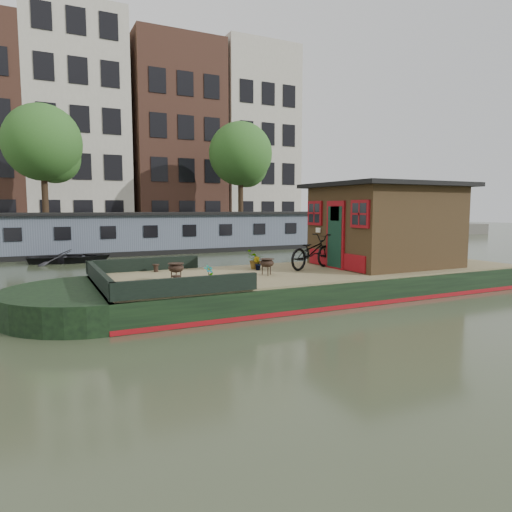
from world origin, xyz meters
name	(u,v)px	position (x,y,z in m)	size (l,w,h in m)	color
ground	(322,293)	(0.00, 0.00, 0.00)	(120.00, 120.00, 0.00)	#343F28
houseboat_hull	(280,286)	(-1.33, 0.00, 0.27)	(14.01, 4.02, 0.60)	black
houseboat_deck	(322,270)	(0.00, 0.00, 0.62)	(11.80, 3.80, 0.05)	olive
bow_bulwark	(138,275)	(-5.07, 0.00, 0.82)	(3.00, 4.00, 0.35)	black
cabin	(385,224)	(2.19, 0.00, 1.88)	(4.00, 3.50, 2.42)	black
bicycle	(312,252)	(-0.18, 0.28, 1.13)	(0.64, 1.84, 0.97)	black
potted_plant_a	(209,275)	(-3.71, -1.00, 0.87)	(0.23, 0.16, 0.45)	#A1682E
potted_plant_b	(257,263)	(-1.67, 0.71, 0.84)	(0.20, 0.16, 0.37)	brown
potted_plant_c	(255,259)	(-1.63, 0.93, 0.92)	(0.48, 0.42, 0.53)	#A74E30
brazier_front	(176,272)	(-4.22, -0.18, 0.86)	(0.39, 0.39, 0.43)	black
brazier_rear	(267,267)	(-1.87, -0.25, 0.86)	(0.39, 0.39, 0.42)	black
bollard_port	(156,268)	(-4.28, 1.57, 0.75)	(0.18, 0.18, 0.21)	black
bollard_stbd	(177,281)	(-4.39, -0.80, 0.76)	(0.20, 0.20, 0.23)	black
dinghy	(70,254)	(-5.82, 10.74, 0.35)	(2.39, 3.35, 0.69)	black
far_houseboat	(178,233)	(0.00, 14.00, 0.97)	(20.40, 4.40, 2.11)	#4F5869
quay	(151,236)	(0.00, 20.50, 0.45)	(60.00, 6.00, 0.90)	#47443F
townhouse_row	(131,138)	(0.15, 27.50, 7.90)	(27.25, 8.00, 16.50)	brown
tree_left	(45,146)	(-6.36, 19.07, 5.89)	(4.40, 4.40, 7.40)	#332316
tree_right	(242,157)	(6.14, 19.07, 5.89)	(4.40, 4.40, 7.40)	#332316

